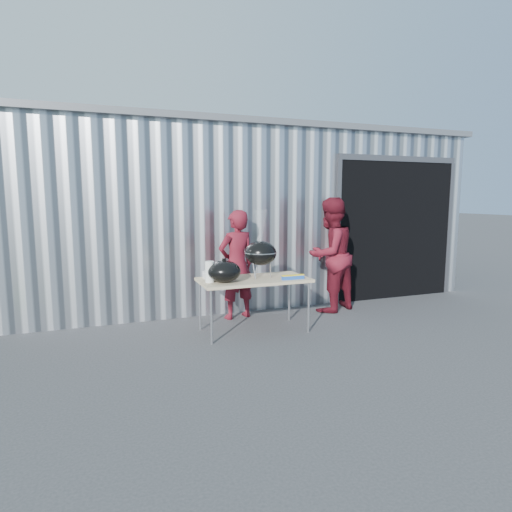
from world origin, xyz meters
name	(u,v)px	position (x,y,z in m)	size (l,w,h in m)	color
ground	(263,348)	(0.00, 0.00, 0.00)	(80.00, 80.00, 0.00)	#353538
building	(226,212)	(0.92, 4.59, 1.54)	(8.20, 6.20, 3.10)	silver
folding_table	(254,281)	(0.13, 0.68, 0.71)	(1.50, 0.75, 0.75)	tan
kettle_grill	(260,248)	(0.25, 0.72, 1.17)	(0.46, 0.46, 0.94)	black
grill_lid	(224,271)	(-0.32, 0.58, 0.89)	(0.44, 0.44, 0.32)	black
paper_towels	(210,272)	(-0.51, 0.63, 0.89)	(0.12, 0.12, 0.28)	white
white_tub	(211,275)	(-0.42, 0.90, 0.80)	(0.20, 0.15, 0.10)	white
foil_box	(293,277)	(0.61, 0.43, 0.78)	(0.32, 0.06, 0.06)	#1B4CB0
person_cook	(237,265)	(0.12, 1.41, 0.84)	(0.61, 0.40, 1.67)	maroon
person_bystander	(330,255)	(1.69, 1.29, 0.93)	(0.90, 0.70, 1.86)	maroon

